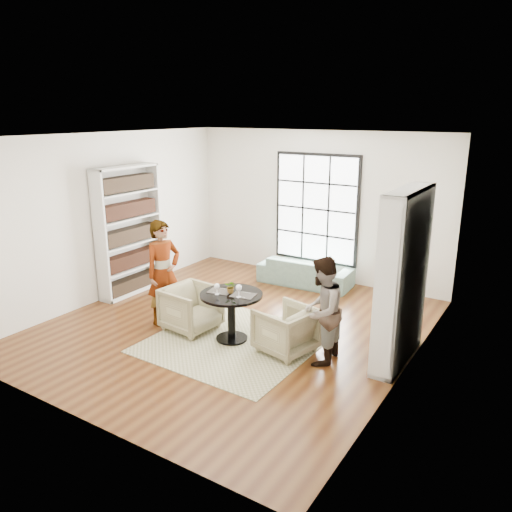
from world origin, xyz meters
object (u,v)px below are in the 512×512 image
Objects in this scene: wine_glass_right at (239,288)px; sofa at (305,271)px; person_left at (164,272)px; pedestal_table at (231,306)px; flower_centerpiece at (231,287)px; armchair_left at (191,308)px; armchair_right at (286,330)px; person_right at (322,311)px; wine_glass_left at (217,286)px.

sofa is at bearing 97.61° from wine_glass_right.
person_left reaches higher than sofa.
pedestal_table is 0.30m from flower_centerpiece.
armchair_left reaches higher than armchair_right.
person_right is at bearing 7.71° from wine_glass_right.
person_right is at bearing 117.48° from sofa.
armchair_left reaches higher than sofa.
armchair_right is at bearing -73.68° from person_left.
armchair_left is at bearing -176.13° from flower_centerpiece.
flower_centerpiece is at bearing -80.65° from armchair_left.
wine_glass_right is (0.18, -0.07, 0.35)m from pedestal_table.
pedestal_table is at bearing 159.23° from wine_glass_right.
pedestal_table is at bearing -82.58° from armchair_left.
armchair_right is at bearing 4.79° from flower_centerpiece.
wine_glass_right is at bearing 94.59° from sofa.
sofa is 2.95m from armchair_left.
wine_glass_left is (0.05, -3.01, 0.60)m from sofa.
flower_centerpiece reaches higher than armchair_left.
armchair_left is at bearing 177.36° from wine_glass_right.
wine_glass_right is at bearing -87.31° from person_right.
armchair_left is (-0.55, -2.90, 0.09)m from sofa.
sofa is at bearing -154.52° from person_right.
armchair_left is at bearing -72.23° from armchair_right.
person_right is at bearing 3.98° from pedestal_table.
armchair_left is 3.97× the size of wine_glass_right.
armchair_left is at bearing -178.06° from pedestal_table.
wine_glass_right is 0.23m from flower_centerpiece.
wine_glass_right is at bearing -20.77° from pedestal_table.
sofa is 3.07m from wine_glass_left.
armchair_right is (1.63, 0.12, -0.02)m from armchair_left.
sofa is 3.03m from wine_glass_right.
pedestal_table is 4.74× the size of wine_glass_right.
armchair_right is at bearing -95.03° from person_right.
armchair_right is 0.69m from person_right.
person_left reaches higher than person_right.
flower_centerpiece is at bearing 90.80° from sofa.
wine_glass_left is (0.60, -0.12, 0.52)m from armchair_left.
armchair_left is 1.05× the size of armchair_right.
armchair_left is (-0.76, -0.03, -0.19)m from pedestal_table.
wine_glass_left reaches higher than armchair_right.
armchair_right is 4.33× the size of wine_glass_left.
pedestal_table is 0.39m from wine_glass_left.
wine_glass_left is (-1.03, -0.24, 0.53)m from armchair_right.
person_left is (-1.31, -0.03, 0.31)m from pedestal_table.
pedestal_table is at bearing -91.04° from person_right.
person_right is (2.73, 0.12, -0.10)m from person_left.
wine_glass_left is (-0.16, -0.14, 0.33)m from pedestal_table.
flower_centerpiece is (0.19, -2.85, 0.58)m from sofa.
wine_glass_right is (0.39, -2.94, 0.62)m from sofa.
person_right reaches higher than armchair_right.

